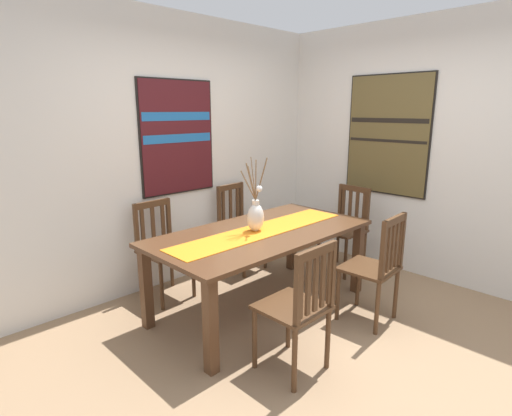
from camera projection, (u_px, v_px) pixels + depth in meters
name	position (u px, v px, depth m)	size (l,w,h in m)	color
ground_plane	(322.00, 339.00, 3.24)	(6.40, 6.40, 0.03)	#8E7051
wall_back	(181.00, 152.00, 4.20)	(6.40, 0.12, 2.70)	silver
wall_side	(435.00, 152.00, 4.18)	(0.12, 6.40, 2.70)	silver
dining_table	(262.00, 241.00, 3.58)	(2.00, 1.01, 0.74)	#51331E
table_runner	(262.00, 230.00, 3.56)	(1.84, 0.36, 0.01)	orange
centerpiece_vase	(256.00, 215.00, 3.50)	(0.18, 0.21, 0.66)	silver
chair_0	(376.00, 266.00, 3.37)	(0.45, 0.45, 0.95)	#4C301C
chair_1	(299.00, 305.00, 2.70)	(0.42, 0.42, 0.95)	#4C301C
chair_2	(162.00, 248.00, 3.86)	(0.43, 0.43, 0.93)	#4C301C
chair_3	(239.00, 226.00, 4.56)	(0.45, 0.45, 0.96)	#4C301C
chair_4	(346.00, 227.00, 4.51)	(0.43, 0.43, 0.95)	#4C301C
painting_on_back_wall	(177.00, 137.00, 4.06)	(0.85, 0.05, 1.13)	black
painting_on_side_wall	(388.00, 135.00, 4.45)	(0.05, 0.97, 1.30)	black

